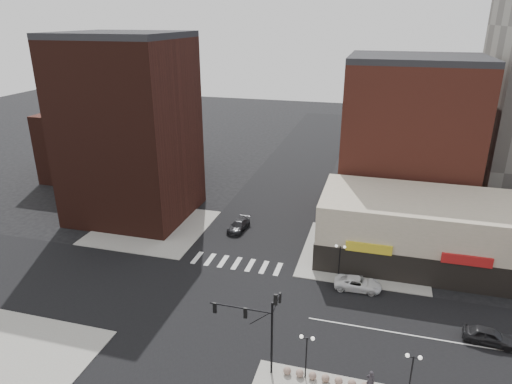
% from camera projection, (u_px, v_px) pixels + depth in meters
% --- Properties ---
extents(ground, '(240.00, 240.00, 0.00)m').
position_uv_depth(ground, '(213.00, 302.00, 47.25)').
color(ground, black).
rests_on(ground, ground).
extents(road_ew, '(200.00, 14.00, 0.02)m').
position_uv_depth(road_ew, '(213.00, 302.00, 47.24)').
color(road_ew, black).
rests_on(road_ew, ground).
extents(road_ns, '(14.00, 200.00, 0.02)m').
position_uv_depth(road_ns, '(213.00, 302.00, 47.24)').
color(road_ns, black).
rests_on(road_ns, ground).
extents(sidewalk_nw, '(15.00, 15.00, 0.12)m').
position_uv_depth(sidewalk_nw, '(153.00, 227.00, 63.87)').
color(sidewalk_nw, gray).
rests_on(sidewalk_nw, ground).
extents(sidewalk_ne, '(15.00, 15.00, 0.12)m').
position_uv_depth(sidewalk_ne, '(364.00, 254.00, 56.63)').
color(sidewalk_ne, gray).
rests_on(sidewalk_ne, ground).
extents(building_nw, '(16.00, 15.00, 25.00)m').
position_uv_depth(building_nw, '(130.00, 132.00, 64.09)').
color(building_nw, '#351710').
rests_on(building_nw, ground).
extents(building_nw_low, '(20.00, 18.00, 12.00)m').
position_uv_depth(building_nw_low, '(114.00, 142.00, 83.61)').
color(building_nw_low, '#351710').
rests_on(building_nw_low, ground).
extents(building_ne_midrise, '(18.00, 15.00, 22.00)m').
position_uv_depth(building_ne_midrise, '(408.00, 141.00, 65.02)').
color(building_ne_midrise, brown).
rests_on(building_ne_midrise, ground).
extents(building_ne_row, '(24.20, 12.20, 8.00)m').
position_uv_depth(building_ne_row, '(422.00, 235.00, 54.28)').
color(building_ne_row, beige).
rests_on(building_ne_row, ground).
extents(traffic_signal, '(5.59, 3.09, 7.77)m').
position_uv_depth(traffic_signal, '(261.00, 319.00, 36.61)').
color(traffic_signal, black).
rests_on(traffic_signal, ground).
extents(street_lamp_se_a, '(1.22, 0.32, 4.16)m').
position_uv_depth(street_lamp_se_a, '(307.00, 346.00, 36.12)').
color(street_lamp_se_a, black).
rests_on(street_lamp_se_a, sidewalk_se).
extents(street_lamp_se_b, '(1.22, 0.32, 4.16)m').
position_uv_depth(street_lamp_se_b, '(412.00, 365.00, 34.13)').
color(street_lamp_se_b, black).
rests_on(street_lamp_se_b, sidewalk_se).
extents(street_lamp_ne, '(1.22, 0.32, 4.16)m').
position_uv_depth(street_lamp_ne, '(340.00, 253.00, 50.25)').
color(street_lamp_ne, black).
rests_on(street_lamp_ne, sidewalk_ne).
extents(bollard_row, '(10.10, 0.65, 0.65)m').
position_uv_depth(bollard_row, '(345.00, 382.00, 36.35)').
color(bollard_row, gray).
rests_on(bollard_row, sidewalk_se).
extents(white_suv, '(5.11, 2.47, 1.40)m').
position_uv_depth(white_suv, '(358.00, 283.00, 49.28)').
color(white_suv, white).
rests_on(white_suv, ground).
extents(dark_sedan_east, '(4.67, 2.34, 1.53)m').
position_uv_depth(dark_sedan_east, '(489.00, 336.00, 41.10)').
color(dark_sedan_east, black).
rests_on(dark_sedan_east, ground).
extents(dark_sedan_north, '(2.46, 4.98, 1.39)m').
position_uv_depth(dark_sedan_north, '(239.00, 225.00, 62.89)').
color(dark_sedan_north, black).
rests_on(dark_sedan_north, ground).
extents(pedestrian, '(0.73, 0.51, 1.92)m').
position_uv_depth(pedestrian, '(370.00, 381.00, 35.64)').
color(pedestrian, '#2A272D').
rests_on(pedestrian, sidewalk_se).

